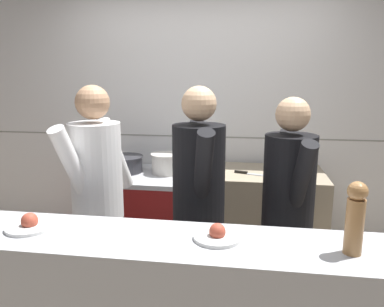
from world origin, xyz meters
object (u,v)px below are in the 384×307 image
pepper_mill (355,216)px  oven_range (144,219)px  chefs_knife (254,174)px  chef_head_cook (98,196)px  sauce_pot (167,163)px  plated_dish_appetiser (217,235)px  plated_dish_main (30,224)px  stock_pot (125,163)px  chef_sous (199,200)px  chef_line (288,208)px

pepper_mill → oven_range: bearing=132.0°
chefs_knife → chef_head_cook: (-1.05, -0.75, 0.00)m
chefs_knife → chef_head_cook: size_ratio=0.24×
sauce_pot → plated_dish_appetiser: size_ratio=1.24×
oven_range → plated_dish_main: size_ratio=3.92×
pepper_mill → stock_pot: bearing=135.0°
sauce_pot → plated_dish_main: bearing=-103.7°
chef_sous → plated_dish_main: bearing=-154.0°
oven_range → plated_dish_appetiser: 1.77m
chef_line → stock_pot: bearing=136.3°
sauce_pot → plated_dish_appetiser: plated_dish_appetiser is taller
plated_dish_appetiser → chef_head_cook: bearing=143.8°
plated_dish_appetiser → chef_head_cook: (-0.86, 0.63, -0.06)m
pepper_mill → chef_line: chef_line is taller
pepper_mill → chef_head_cook: size_ratio=0.20×
stock_pot → plated_dish_appetiser: bearing=-57.3°
pepper_mill → chef_head_cook: bearing=154.7°
plated_dish_main → chef_sous: (0.78, 0.67, -0.06)m
plated_dish_main → pepper_mill: bearing=-1.5°
oven_range → chef_line: 1.50m
plated_dish_main → chef_sous: bearing=40.8°
oven_range → chef_sous: (0.61, -0.82, 0.50)m
plated_dish_main → chef_sous: chef_sous is taller
chefs_knife → chef_head_cook: bearing=-144.6°
oven_range → chef_head_cook: 0.99m
chef_sous → pepper_mill: bearing=-57.5°
oven_range → plated_dish_appetiser: plated_dish_appetiser is taller
sauce_pot → plated_dish_main: (-0.37, -1.54, 0.03)m
chef_line → chef_sous: bearing=170.4°
plated_dish_appetiser → chef_sous: size_ratio=0.14×
chefs_knife → plated_dish_main: bearing=-129.4°
chefs_knife → plated_dish_main: size_ratio=1.66×
chefs_knife → plated_dish_main: 1.80m
plated_dish_main → chef_line: (1.35, 0.70, -0.10)m
chef_head_cook → pepper_mill: bearing=-5.8°
plated_dish_main → chef_sous: size_ratio=0.14×
chefs_knife → pepper_mill: 1.51m
plated_dish_main → chef_line: 1.52m
stock_pot → plated_dish_appetiser: plated_dish_appetiser is taller
chef_sous → plated_dish_appetiser: bearing=-89.8°
plated_dish_appetiser → chef_sous: 0.68m
chef_sous → chef_head_cook: bearing=167.3°
pepper_mill → chef_sous: (-0.77, 0.71, -0.21)m
stock_pot → chef_sous: bearing=-47.1°
plated_dish_appetiser → chef_line: size_ratio=0.14×
sauce_pot → plated_dish_appetiser: 1.63m
chef_head_cook → chef_sous: (0.68, 0.02, -0.00)m
pepper_mill → chef_line: bearing=105.0°
chef_sous → chef_line: (0.57, 0.03, -0.04)m
sauce_pot → chefs_knife: sauce_pot is taller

